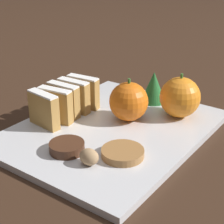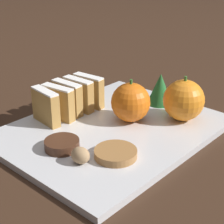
{
  "view_description": "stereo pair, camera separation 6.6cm",
  "coord_description": "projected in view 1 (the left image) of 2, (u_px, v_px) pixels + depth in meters",
  "views": [
    {
      "loc": [
        0.35,
        -0.49,
        0.32
      ],
      "look_at": [
        0.0,
        0.0,
        0.04
      ],
      "focal_mm": 60.0,
      "sensor_mm": 36.0,
      "label": 1
    },
    {
      "loc": [
        0.4,
        -0.44,
        0.32
      ],
      "look_at": [
        0.0,
        0.0,
        0.04
      ],
      "focal_mm": 60.0,
      "sensor_mm": 36.0,
      "label": 2
    }
  ],
  "objects": [
    {
      "name": "gingerbread_cookie",
      "position": [
        123.0,
        153.0,
        0.58
      ],
      "size": [
        0.07,
        0.07,
        0.01
      ],
      "color": "#A3703D",
      "rests_on": "serving_platter"
    },
    {
      "name": "stollen_slice_fourth",
      "position": [
        74.0,
        96.0,
        0.72
      ],
      "size": [
        0.07,
        0.02,
        0.06
      ],
      "color": "#B28442",
      "rests_on": "serving_platter"
    },
    {
      "name": "walnut",
      "position": [
        89.0,
        157.0,
        0.56
      ],
      "size": [
        0.03,
        0.03,
        0.03
      ],
      "color": "tan",
      "rests_on": "serving_platter"
    },
    {
      "name": "stollen_slice_second",
      "position": [
        55.0,
        105.0,
        0.68
      ],
      "size": [
        0.07,
        0.03,
        0.06
      ],
      "color": "#B28442",
      "rests_on": "serving_platter"
    },
    {
      "name": "orange_far",
      "position": [
        180.0,
        97.0,
        0.7
      ],
      "size": [
        0.08,
        0.08,
        0.08
      ],
      "color": "orange",
      "rests_on": "serving_platter"
    },
    {
      "name": "ground_plane",
      "position": [
        112.0,
        133.0,
        0.68
      ],
      "size": [
        6.0,
        6.0,
        0.0
      ],
      "primitive_type": "plane",
      "color": "#382316"
    },
    {
      "name": "orange_near",
      "position": [
        129.0,
        102.0,
        0.69
      ],
      "size": [
        0.07,
        0.07,
        0.08
      ],
      "color": "orange",
      "rests_on": "serving_platter"
    },
    {
      "name": "evergreen_sprig",
      "position": [
        152.0,
        87.0,
        0.77
      ],
      "size": [
        0.05,
        0.05,
        0.06
      ],
      "color": "#23662D",
      "rests_on": "serving_platter"
    },
    {
      "name": "stollen_slice_fifth",
      "position": [
        83.0,
        92.0,
        0.74
      ],
      "size": [
        0.07,
        0.03,
        0.06
      ],
      "color": "#B28442",
      "rests_on": "serving_platter"
    },
    {
      "name": "serving_platter",
      "position": [
        112.0,
        130.0,
        0.68
      ],
      "size": [
        0.3,
        0.38,
        0.01
      ],
      "color": "silver",
      "rests_on": "ground_plane"
    },
    {
      "name": "stollen_slice_third",
      "position": [
        63.0,
        100.0,
        0.71
      ],
      "size": [
        0.07,
        0.02,
        0.06
      ],
      "color": "#B28442",
      "rests_on": "serving_platter"
    },
    {
      "name": "chocolate_cookie",
      "position": [
        67.0,
        147.0,
        0.59
      ],
      "size": [
        0.06,
        0.06,
        0.02
      ],
      "color": "#472819",
      "rests_on": "serving_platter"
    },
    {
      "name": "stollen_slice_front",
      "position": [
        44.0,
        110.0,
        0.67
      ],
      "size": [
        0.07,
        0.03,
        0.06
      ],
      "color": "#B28442",
      "rests_on": "serving_platter"
    }
  ]
}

